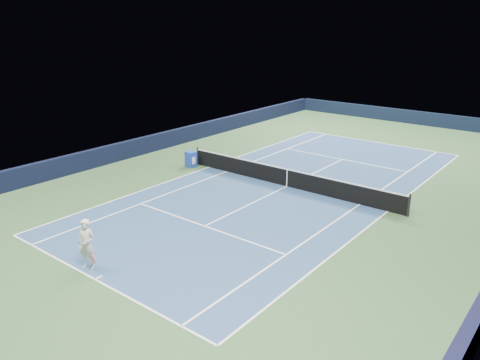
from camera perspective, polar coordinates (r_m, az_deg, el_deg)
The scene contains 18 objects.
ground at distance 24.72m, azimuth 5.73°, elevation -0.78°, with size 40.00×40.00×0.00m, color #2F502B.
wall_far at distance 42.14m, azimuth 20.68°, elevation 7.13°, with size 22.00×0.35×1.10m, color black.
wall_left at distance 31.44m, azimuth -11.08°, elevation 4.31°, with size 0.35×40.00×1.10m, color black.
court_surface at distance 24.72m, azimuth 5.73°, elevation -0.78°, with size 10.97×23.77×0.01m, color navy.
baseline_far at distance 34.93m, azimuth 16.41°, elevation 4.43°, with size 10.97×0.08×0.00m, color white.
baseline_near at distance 16.85m, azimuth -17.28°, elevation -11.48°, with size 10.97×0.08×0.00m, color white.
sideline_doubles_right at distance 22.46m, azimuth 17.57°, elevation -3.66°, with size 0.08×23.77×0.00m, color white.
sideline_doubles_left at distance 27.88m, azimuth -3.78°, elevation 1.59°, with size 0.08×23.77×0.00m, color white.
sideline_singles_right at distance 22.92m, azimuth 14.40°, elevation -2.89°, with size 0.08×23.77×0.00m, color white.
sideline_singles_left at distance 27.02m, azimuth -1.62°, elevation 1.06°, with size 0.08×23.77×0.00m, color white.
service_line_far at distance 30.06m, azimuth 12.37°, elevation 2.48°, with size 8.23×0.08×0.00m, color white.
service_line_near at distance 19.99m, azimuth -4.34°, elevation -5.62°, with size 8.23×0.08×0.00m, color white.
center_service_line at distance 24.71m, azimuth 5.73°, elevation -0.76°, with size 0.08×12.80×0.00m, color white.
center_mark_far at distance 34.79m, azimuth 16.31°, elevation 4.38°, with size 0.08×0.30×0.00m, color white.
center_mark_near at distance 16.92m, azimuth -16.86°, elevation -11.30°, with size 0.08×0.30×0.00m, color white.
tennis_net at distance 24.55m, azimuth 5.76°, elevation 0.33°, with size 12.90×0.10×1.07m.
sponsor_cube at distance 27.94m, azimuth -6.00°, elevation 2.53°, with size 0.64×0.59×0.92m.
tennis_player at distance 17.22m, azimuth -18.16°, elevation -7.47°, with size 0.87×1.35×2.21m.
Camera 1 is at (12.43, -19.69, 8.30)m, focal length 35.00 mm.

